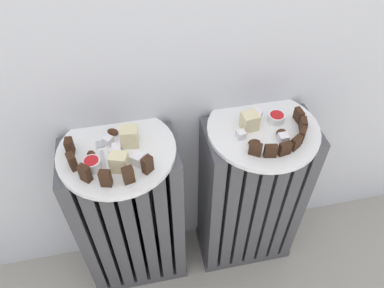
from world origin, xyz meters
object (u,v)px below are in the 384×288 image
radiator_left (131,219)px  jam_bowl_right (276,117)px  plate_right (263,130)px  jam_bowl_left (92,164)px  plate_left (117,151)px  fork (102,154)px  radiator_right (250,198)px

radiator_left → jam_bowl_right: 0.52m
plate_right → jam_bowl_left: bearing=-173.7°
plate_right → radiator_left: bearing=180.0°
plate_left → jam_bowl_right: jam_bowl_right is taller
jam_bowl_right → fork: (-0.44, -0.03, -0.01)m
radiator_left → jam_bowl_left: size_ratio=14.54×
jam_bowl_right → radiator_right: bearing=-155.1°
plate_right → fork: (-0.40, -0.01, 0.01)m
plate_left → plate_right: same height
plate_left → fork: fork is taller
radiator_right → plate_right: (0.00, 0.00, 0.30)m
plate_left → jam_bowl_left: jam_bowl_left is taller
plate_left → fork: (-0.03, -0.01, 0.01)m
radiator_right → plate_left: 0.47m
plate_right → jam_bowl_right: bearing=24.9°
jam_bowl_right → plate_left: bearing=-177.5°
jam_bowl_left → jam_bowl_right: jam_bowl_left is taller
plate_left → fork: size_ratio=2.69×
plate_right → jam_bowl_right: (0.04, 0.02, 0.02)m
radiator_left → jam_bowl_right: (0.41, 0.02, 0.32)m
jam_bowl_left → jam_bowl_right: bearing=8.0°
radiator_right → fork: fork is taller
plate_left → jam_bowl_right: (0.41, 0.02, 0.02)m
jam_bowl_left → fork: size_ratio=0.37×
fork → plate_left: bearing=15.1°
jam_bowl_left → jam_bowl_right: (0.46, 0.06, -0.00)m
radiator_left → plate_right: (0.37, 0.00, 0.30)m
radiator_left → plate_right: bearing=0.0°
radiator_right → plate_right: size_ratio=2.02×
jam_bowl_left → fork: 0.05m
radiator_right → fork: bearing=-178.7°
fork → jam_bowl_right: bearing=3.5°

